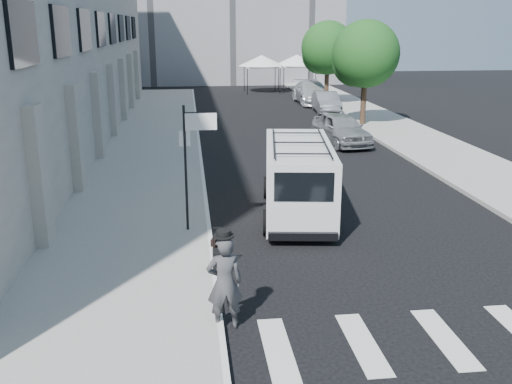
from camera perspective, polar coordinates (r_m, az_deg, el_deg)
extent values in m
plane|color=black|center=(13.57, 4.42, -8.49)|extent=(120.00, 120.00, 0.00)
cube|color=gray|center=(28.68, -10.25, 4.80)|extent=(4.50, 48.00, 0.15)
cube|color=gray|center=(34.52, 12.80, 6.59)|extent=(4.00, 56.00, 0.15)
cylinder|color=black|center=(15.73, -7.04, 2.29)|extent=(0.07, 0.07, 3.50)
cube|color=white|center=(15.57, -7.15, 5.34)|extent=(0.30, 0.03, 0.42)
cube|color=white|center=(15.47, -5.53, 7.02)|extent=(0.85, 0.06, 0.45)
cylinder|color=black|center=(33.89, 10.68, 8.80)|extent=(0.32, 0.32, 2.80)
sphere|color=#174014|center=(33.65, 10.93, 13.41)|extent=(3.80, 3.80, 3.80)
sphere|color=#174014|center=(34.14, 9.92, 12.54)|extent=(2.66, 2.66, 2.66)
cylinder|color=black|center=(42.50, 7.06, 10.44)|extent=(0.32, 0.32, 2.80)
sphere|color=#174014|center=(42.32, 7.20, 14.12)|extent=(3.80, 3.80, 3.80)
sphere|color=#174014|center=(42.83, 6.44, 13.41)|extent=(2.66, 2.66, 2.66)
cylinder|color=black|center=(49.15, -0.86, 11.00)|extent=(0.06, 0.06, 2.20)
cylinder|color=black|center=(49.52, 2.42, 11.02)|extent=(0.06, 0.06, 2.20)
cylinder|color=black|center=(51.92, -1.19, 11.28)|extent=(0.06, 0.06, 2.20)
cylinder|color=black|center=(52.27, 1.93, 11.31)|extent=(0.06, 0.06, 2.20)
cube|color=white|center=(50.60, 0.58, 12.46)|extent=(3.00, 3.00, 0.12)
cone|color=white|center=(50.57, 0.58, 13.02)|extent=(4.00, 4.00, 0.90)
cylinder|color=black|center=(50.07, 2.79, 11.08)|extent=(0.06, 0.06, 2.20)
cylinder|color=black|center=(50.61, 5.98, 11.07)|extent=(0.06, 0.06, 2.20)
cylinder|color=black|center=(52.82, 2.28, 11.36)|extent=(0.06, 0.06, 2.20)
cylinder|color=black|center=(53.33, 5.31, 11.35)|extent=(0.06, 0.06, 2.20)
cube|color=white|center=(51.60, 4.12, 12.49)|extent=(3.00, 3.00, 0.12)
cone|color=white|center=(51.57, 4.13, 13.05)|extent=(4.00, 4.00, 0.90)
imported|color=#39393C|center=(11.04, -3.16, -9.07)|extent=(0.72, 0.49, 1.91)
cube|color=black|center=(15.09, -4.14, -5.15)|extent=(0.24, 0.46, 0.34)
cube|color=black|center=(13.64, -3.83, -7.02)|extent=(0.26, 0.40, 0.57)
cylinder|color=black|center=(13.61, -4.31, -4.66)|extent=(0.02, 0.02, 0.54)
cylinder|color=black|center=(13.61, -3.47, -4.64)|extent=(0.02, 0.02, 0.54)
cube|color=black|center=(13.51, -3.91, -3.59)|extent=(0.22, 0.04, 0.03)
cube|color=silver|center=(17.47, 4.25, 1.49)|extent=(2.65, 5.48, 2.05)
cube|color=silver|center=(20.37, 3.80, 2.23)|extent=(1.95, 1.12, 1.07)
cube|color=black|center=(14.84, 4.82, 0.52)|extent=(1.55, 0.29, 0.78)
cylinder|color=black|center=(19.45, 1.19, 0.48)|extent=(0.37, 0.77, 0.74)
cylinder|color=black|center=(19.55, 6.63, 0.45)|extent=(0.37, 0.77, 0.74)
cylinder|color=black|center=(16.02, 1.21, -3.05)|extent=(0.37, 0.77, 0.74)
cylinder|color=black|center=(16.13, 7.80, -3.06)|extent=(0.37, 0.77, 0.74)
imported|color=gray|center=(28.62, 8.50, 6.28)|extent=(2.41, 4.74, 1.55)
imported|color=slate|center=(39.00, 7.04, 8.88)|extent=(1.75, 4.31, 1.39)
imported|color=#B4B8BD|center=(43.58, 5.61, 9.86)|extent=(2.31, 5.66, 1.64)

